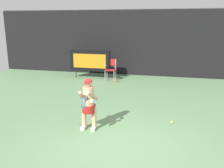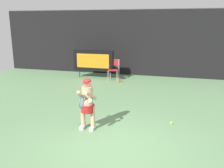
{
  "view_description": "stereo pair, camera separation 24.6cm",
  "coord_description": "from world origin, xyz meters",
  "px_view_note": "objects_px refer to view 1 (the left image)",
  "views": [
    {
      "loc": [
        1.18,
        -5.31,
        2.99
      ],
      "look_at": [
        -0.58,
        2.09,
        1.05
      ],
      "focal_mm": 39.38,
      "sensor_mm": 36.0,
      "label": 1
    },
    {
      "loc": [
        1.42,
        -5.25,
        2.99
      ],
      "look_at": [
        -0.58,
        2.09,
        1.05
      ],
      "focal_mm": 39.38,
      "sensor_mm": 36.0,
      "label": 2
    }
  ],
  "objects_px": {
    "scoreboard": "(90,61)",
    "umpire_chair": "(111,68)",
    "water_bottle": "(116,80)",
    "tennis_ball_loose": "(172,122)",
    "tennis_player": "(89,102)",
    "tennis_racket": "(84,103)"
  },
  "relations": [
    {
      "from": "scoreboard",
      "to": "umpire_chair",
      "type": "bearing_deg",
      "value": -6.0
    },
    {
      "from": "umpire_chair",
      "to": "water_bottle",
      "type": "relative_size",
      "value": 4.08
    },
    {
      "from": "scoreboard",
      "to": "water_bottle",
      "type": "xyz_separation_m",
      "value": [
        1.56,
        -0.63,
        -0.82
      ]
    },
    {
      "from": "tennis_ball_loose",
      "to": "tennis_player",
      "type": "bearing_deg",
      "value": -157.5
    },
    {
      "from": "umpire_chair",
      "to": "tennis_ball_loose",
      "type": "relative_size",
      "value": 15.88
    },
    {
      "from": "scoreboard",
      "to": "water_bottle",
      "type": "distance_m",
      "value": 1.87
    },
    {
      "from": "tennis_ball_loose",
      "to": "umpire_chair",
      "type": "bearing_deg",
      "value": 121.52
    },
    {
      "from": "tennis_racket",
      "to": "tennis_ball_loose",
      "type": "distance_m",
      "value": 2.85
    },
    {
      "from": "scoreboard",
      "to": "water_bottle",
      "type": "height_order",
      "value": "scoreboard"
    },
    {
      "from": "umpire_chair",
      "to": "tennis_ball_loose",
      "type": "distance_m",
      "value": 6.07
    },
    {
      "from": "scoreboard",
      "to": "tennis_racket",
      "type": "relative_size",
      "value": 3.65
    },
    {
      "from": "umpire_chair",
      "to": "water_bottle",
      "type": "distance_m",
      "value": 0.8
    },
    {
      "from": "scoreboard",
      "to": "tennis_player",
      "type": "xyz_separation_m",
      "value": [
        2.03,
        -6.24,
        -0.15
      ]
    },
    {
      "from": "tennis_ball_loose",
      "to": "tennis_racket",
      "type": "bearing_deg",
      "value": -147.38
    },
    {
      "from": "umpire_chair",
      "to": "tennis_player",
      "type": "relative_size",
      "value": 0.73
    },
    {
      "from": "scoreboard",
      "to": "tennis_racket",
      "type": "height_order",
      "value": "scoreboard"
    },
    {
      "from": "scoreboard",
      "to": "umpire_chair",
      "type": "relative_size",
      "value": 2.04
    },
    {
      "from": "water_bottle",
      "to": "tennis_ball_loose",
      "type": "height_order",
      "value": "water_bottle"
    },
    {
      "from": "tennis_player",
      "to": "umpire_chair",
      "type": "bearing_deg",
      "value": 97.87
    },
    {
      "from": "water_bottle",
      "to": "tennis_racket",
      "type": "bearing_deg",
      "value": -85.22
    },
    {
      "from": "tennis_racket",
      "to": "tennis_ball_loose",
      "type": "bearing_deg",
      "value": 33.42
    },
    {
      "from": "tennis_player",
      "to": "tennis_racket",
      "type": "bearing_deg",
      "value": -85.27
    }
  ]
}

